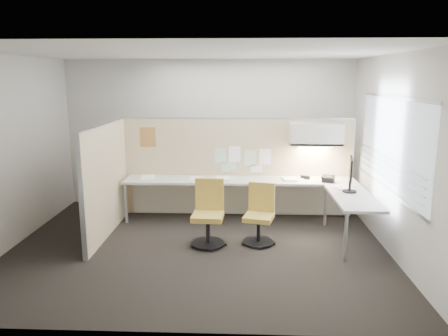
{
  "coord_description": "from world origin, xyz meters",
  "views": [
    {
      "loc": [
        0.63,
        -6.11,
        2.48
      ],
      "look_at": [
        0.35,
        0.8,
        1.03
      ],
      "focal_mm": 35.0,
      "sensor_mm": 36.0,
      "label": 1
    }
  ],
  "objects_px": {
    "chair_left": "(208,215)",
    "phone": "(328,179)",
    "monitor": "(351,173)",
    "desk": "(259,189)",
    "chair_right": "(260,216)"
  },
  "relations": [
    {
      "from": "desk",
      "to": "phone",
      "type": "height_order",
      "value": "phone"
    },
    {
      "from": "desk",
      "to": "phone",
      "type": "xyz_separation_m",
      "value": [
        1.17,
        0.02,
        0.18
      ]
    },
    {
      "from": "monitor",
      "to": "phone",
      "type": "relative_size",
      "value": 2.05
    },
    {
      "from": "chair_left",
      "to": "phone",
      "type": "relative_size",
      "value": 3.7
    },
    {
      "from": "chair_left",
      "to": "chair_right",
      "type": "bearing_deg",
      "value": 9.74
    },
    {
      "from": "chair_right",
      "to": "monitor",
      "type": "height_order",
      "value": "monitor"
    },
    {
      "from": "chair_left",
      "to": "phone",
      "type": "height_order",
      "value": "chair_left"
    },
    {
      "from": "chair_left",
      "to": "monitor",
      "type": "xyz_separation_m",
      "value": [
        2.16,
        0.36,
        0.59
      ]
    },
    {
      "from": "desk",
      "to": "chair_right",
      "type": "relative_size",
      "value": 4.49
    },
    {
      "from": "desk",
      "to": "monitor",
      "type": "xyz_separation_m",
      "value": [
        1.37,
        -0.65,
        0.44
      ]
    },
    {
      "from": "chair_right",
      "to": "phone",
      "type": "relative_size",
      "value": 3.42
    },
    {
      "from": "chair_right",
      "to": "monitor",
      "type": "distance_m",
      "value": 1.55
    },
    {
      "from": "chair_right",
      "to": "monitor",
      "type": "bearing_deg",
      "value": 25.08
    },
    {
      "from": "chair_left",
      "to": "chair_right",
      "type": "distance_m",
      "value": 0.77
    },
    {
      "from": "chair_left",
      "to": "monitor",
      "type": "distance_m",
      "value": 2.27
    }
  ]
}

